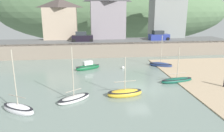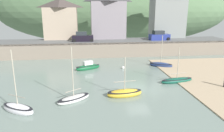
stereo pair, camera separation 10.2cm
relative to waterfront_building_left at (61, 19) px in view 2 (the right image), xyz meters
name	(u,v)px [view 2 (the right image)]	position (x,y,z in m)	size (l,w,h in m)	color
quay_seawall	(117,49)	(10.83, -7.70, -5.30)	(48.00, 9.40, 2.40)	gray
hillside_backdrop	(116,11)	(15.93, 30.00, 1.26)	(80.00, 44.00, 22.62)	#516E4A
waterfront_building_left	(61,19)	(0.00, 0.00, 0.00)	(7.05, 4.93, 8.35)	tan
waterfront_building_centre	(108,14)	(10.01, 0.00, 0.99)	(7.59, 5.19, 10.30)	gray
waterfront_building_right	(168,11)	(23.37, 0.00, 1.48)	(7.50, 4.84, 11.28)	gray
rowboat_small_beached	(125,93)	(8.94, -26.92, -6.38)	(3.76, 1.82, 4.19)	gold
sailboat_nearest_shore	(88,67)	(5.36, -16.58, -6.30)	(3.88, 2.56, 1.45)	#155931
motorboat_with_cabin	(161,65)	(16.50, -16.27, -6.39)	(3.69, 2.93, 4.93)	navy
dinghy_open_wooden	(18,109)	(-0.67, -29.37, -6.34)	(3.38, 2.67, 5.60)	white
sailboat_far_left	(74,98)	(3.89, -27.54, -6.43)	(3.54, 2.98, 5.35)	silver
sailboat_tall_mast	(177,80)	(15.92, -23.61, -6.41)	(4.29, 1.74, 4.38)	#14513F
parked_car_near_slipway	(83,37)	(4.50, -4.50, -3.45)	(4.13, 1.82, 1.95)	black
parked_car_by_wall	(159,36)	(20.14, -4.50, -3.45)	(4.21, 2.00, 1.95)	navy
mooring_buoy	(123,68)	(10.53, -16.83, -6.51)	(0.47, 0.47, 0.47)	silver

